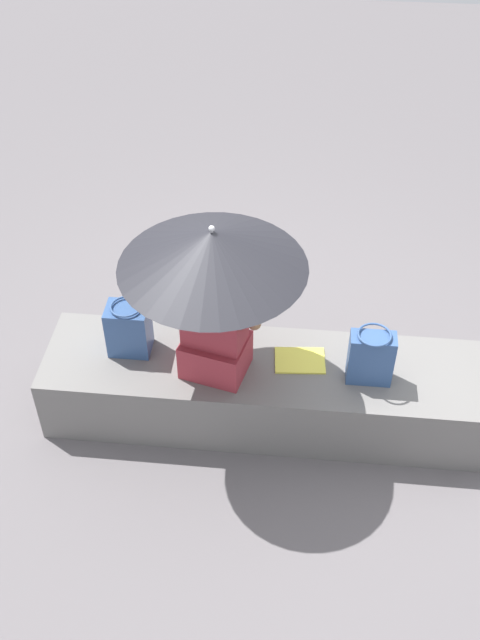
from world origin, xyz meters
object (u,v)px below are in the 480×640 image
person_seated (214,317)px  handbag_black (371,357)px  magazine (300,360)px  parasol (212,249)px  tote_bag_canvas (129,328)px

person_seated → handbag_black: 0.87m
handbag_black → magazine: bearing=-14.1°
handbag_black → magazine: handbag_black is taller
person_seated → magazine: 0.61m
person_seated → parasol: 0.48m
parasol → person_seated: bearing=-81.4°
parasol → magazine: (-0.46, -0.15, -0.86)m
parasol → handbag_black: 1.09m
parasol → tote_bag_canvas: parasol is taller
tote_bag_canvas → magazine: 0.98m
magazine → handbag_black: bearing=161.4°
tote_bag_canvas → magazine: bearing=179.7°
magazine → tote_bag_canvas: bearing=-4.9°
handbag_black → magazine: 0.42m
parasol → tote_bag_canvas: (0.51, -0.16, -0.71)m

